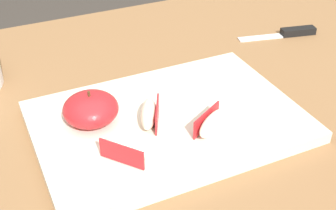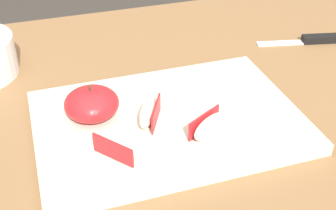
# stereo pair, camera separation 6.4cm
# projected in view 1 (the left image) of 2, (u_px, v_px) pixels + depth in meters

# --- Properties ---
(dining_table) EXTENTS (1.16, 0.77, 0.75)m
(dining_table) POSITION_uv_depth(u_px,v_px,m) (177.00, 154.00, 0.79)
(dining_table) COLOR brown
(dining_table) RESTS_ON ground_plane
(cutting_board) EXTENTS (0.38, 0.26, 0.02)m
(cutting_board) POSITION_uv_depth(u_px,v_px,m) (168.00, 121.00, 0.65)
(cutting_board) COLOR beige
(cutting_board) RESTS_ON dining_table
(apple_half_skin_up) EXTENTS (0.08, 0.08, 0.05)m
(apple_half_skin_up) POSITION_uv_depth(u_px,v_px,m) (91.00, 109.00, 0.63)
(apple_half_skin_up) COLOR #B21E23
(apple_half_skin_up) RESTS_ON cutting_board
(apple_wedge_right) EXTENTS (0.05, 0.07, 0.03)m
(apple_wedge_right) POSITION_uv_depth(u_px,v_px,m) (149.00, 114.00, 0.63)
(apple_wedge_right) COLOR #F4EACC
(apple_wedge_right) RESTS_ON cutting_board
(apple_wedge_near_knife) EXTENTS (0.06, 0.07, 0.03)m
(apple_wedge_near_knife) POSITION_uv_depth(u_px,v_px,m) (126.00, 149.00, 0.57)
(apple_wedge_near_knife) COLOR #F4EACC
(apple_wedge_near_knife) RESTS_ON cutting_board
(apple_wedge_back) EXTENTS (0.07, 0.05, 0.03)m
(apple_wedge_back) POSITION_uv_depth(u_px,v_px,m) (213.00, 123.00, 0.61)
(apple_wedge_back) COLOR #F4EACC
(apple_wedge_back) RESTS_ON cutting_board
(paring_knife) EXTENTS (0.16, 0.05, 0.01)m
(paring_knife) POSITION_uv_depth(u_px,v_px,m) (292.00, 32.00, 0.91)
(paring_knife) COLOR silver
(paring_knife) RESTS_ON dining_table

